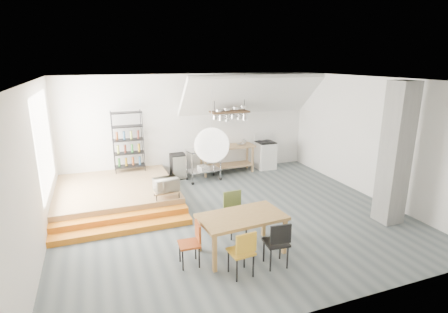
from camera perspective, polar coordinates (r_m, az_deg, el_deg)
name	(u,v)px	position (r m, az deg, el deg)	size (l,w,h in m)	color
floor	(231,216)	(8.50, 1.23, -9.64)	(8.00, 8.00, 0.00)	#4B5457
wall_back	(191,125)	(11.20, -5.41, 5.09)	(8.00, 0.04, 3.20)	silver
wall_left	(36,170)	(7.50, -28.39, -1.96)	(0.04, 7.00, 3.20)	silver
wall_right	(371,138)	(10.11, 22.87, 2.81)	(0.04, 7.00, 3.20)	silver
ceiling	(232,80)	(7.71, 1.37, 12.45)	(8.00, 7.00, 0.02)	white
slope_ceiling	(251,95)	(11.12, 4.42, 9.99)	(4.40, 1.80, 0.15)	white
window_pane	(44,143)	(8.89, -27.27, 2.02)	(0.02, 2.50, 2.20)	white
platform	(116,193)	(9.76, -17.15, -5.67)	(3.00, 3.00, 0.40)	#A38051
step_lower	(124,229)	(8.02, -16.07, -11.36)	(3.00, 0.35, 0.13)	orange
step_upper	(122,220)	(8.31, -16.32, -9.91)	(3.00, 0.35, 0.27)	orange
concrete_column	(395,154)	(8.60, 26.20, 0.36)	(0.50, 0.50, 3.20)	slate
kitchen_counter	(227,154)	(11.43, 0.51, 0.36)	(1.80, 0.60, 0.91)	#A38051
stove	(265,155)	(12.03, 6.73, 0.31)	(0.60, 0.60, 1.18)	white
pot_rack	(231,114)	(10.95, 1.09, 6.92)	(1.20, 0.50, 1.43)	#3A2317
wire_shelving	(128,141)	(10.62, -15.40, 2.53)	(0.88, 0.38, 1.80)	black
microwave_shelf	(166,191)	(8.59, -9.39, -5.61)	(0.60, 0.40, 0.16)	#A38051
paper_lantern	(212,145)	(5.98, -2.00, 1.86)	(0.60, 0.60, 0.60)	white
dining_table	(242,220)	(6.74, 2.91, -10.24)	(1.68, 1.02, 0.77)	olive
chair_mustard	(243,250)	(6.10, 3.11, -14.97)	(0.43, 0.43, 0.87)	#BE8A20
chair_black	(278,241)	(6.41, 8.78, -13.43)	(0.44, 0.44, 0.88)	black
chair_olive	(234,209)	(7.47, 1.69, -8.63)	(0.44, 0.44, 0.93)	#586731
chair_red	(193,240)	(6.47, -5.14, -13.45)	(0.39, 0.39, 0.81)	#A44217
rolling_cart	(203,160)	(10.71, -3.38, -0.59)	(1.07, 0.68, 1.00)	silver
mini_fridge	(178,166)	(11.08, -7.47, -1.55)	(0.45, 0.45, 0.77)	black
microwave	(166,184)	(8.53, -9.44, -4.52)	(0.56, 0.38, 0.31)	beige
bowl	(240,144)	(11.46, 2.58, 1.99)	(0.20, 0.20, 0.05)	silver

